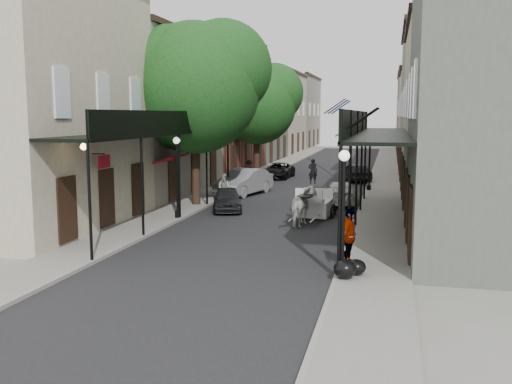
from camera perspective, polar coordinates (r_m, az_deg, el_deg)
The scene contains 24 objects.
ground at distance 19.77m, azimuth -2.94°, elevation -6.42°, with size 140.00×140.00×0.00m, color gray.
road at distance 39.07m, azimuth 5.30°, elevation 0.60°, with size 8.00×90.00×0.01m, color black.
sidewalk_left at distance 40.06m, azimuth -1.80°, elevation 0.89°, with size 2.20×90.00×0.12m, color gray.
sidewalk_right at distance 38.69m, azimuth 12.65°, elevation 0.46°, with size 2.20×90.00×0.12m, color gray.
building_row_left at distance 50.38m, azimuth -2.82°, elevation 8.20°, with size 5.00×80.00×10.50m, color beige.
building_row_right at distance 48.50m, azimuth 17.30°, elevation 7.88°, with size 5.00×80.00×10.50m, color gray.
gallery_left at distance 27.35m, azimuth -8.57°, elevation 6.02°, with size 2.20×18.05×4.88m.
gallery_right at distance 25.39m, azimuth 12.03°, elevation 5.81°, with size 2.20×18.05×4.88m.
tree_near at distance 30.19m, azimuth -5.31°, elevation 10.85°, with size 7.31×6.80×9.63m.
tree_far at distance 43.66m, azimuth 0.59°, elevation 9.05°, with size 6.45×6.00×8.61m.
lamppost_right_near at distance 16.68m, azimuth 8.70°, elevation -1.95°, with size 0.32×0.32×3.71m.
lamppost_left at distance 26.32m, azimuth -7.89°, elevation 1.60°, with size 0.32×0.32×3.71m.
lamppost_right_far at distance 36.52m, azimuth 11.29°, elevation 3.22°, with size 0.32×0.32×3.71m.
horse at distance 24.98m, azimuth 4.84°, elevation -1.46°, with size 0.92×2.02×1.70m, color silver.
carriage at distance 27.51m, azimuth 6.08°, elevation -0.09°, with size 1.88×2.61×2.85m.
pedestrian_walking at distance 31.49m, azimuth -3.18°, elevation 0.39°, with size 0.79×0.62×1.63m, color #A8A79F.
pedestrian_sidewalk_left at distance 40.93m, azimuth -0.68°, elevation 2.16°, with size 0.95×0.55×1.48m, color gray.
pedestrian_sidewalk_right at distance 18.22m, azimuth 9.30°, elevation -4.46°, with size 1.05×0.44×1.79m, color gray.
car_left_near at distance 28.85m, azimuth -2.90°, elevation -0.71°, with size 1.41×3.51×1.20m, color black.
car_left_mid at distance 34.48m, azimuth -1.24°, elevation 1.00°, with size 1.67×4.80×1.58m, color #939498.
car_left_far at distance 43.68m, azimuth 2.21°, elevation 2.16°, with size 1.96×4.26×1.18m, color black.
car_right_near at distance 31.23m, azimuth 8.44°, elevation -0.10°, with size 1.74×4.27×1.24m, color silver.
car_right_far at distance 42.27m, azimuth 9.94°, elevation 2.00°, with size 1.64×4.08×1.39m, color black.
trash_bags at distance 16.99m, azimuth 9.31°, elevation -7.53°, with size 0.92×1.07×0.57m.
Camera 1 is at (5.40, -18.39, 4.83)m, focal length 40.00 mm.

